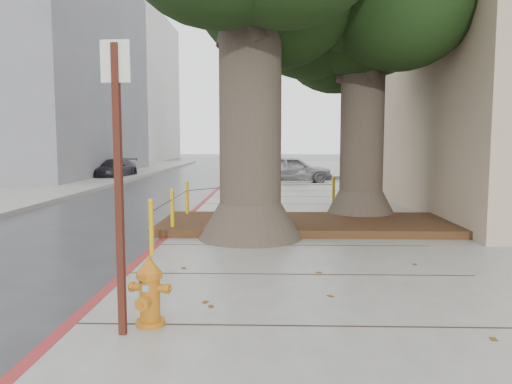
# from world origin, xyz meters

# --- Properties ---
(ground) EXTENTS (140.00, 140.00, 0.00)m
(ground) POSITION_xyz_m (0.00, 0.00, 0.00)
(ground) COLOR #28282B
(ground) RESTS_ON ground
(sidewalk_far) EXTENTS (16.00, 20.00, 0.15)m
(sidewalk_far) POSITION_xyz_m (6.00, 30.00, 0.07)
(sidewalk_far) COLOR slate
(sidewalk_far) RESTS_ON ground
(curb_red) EXTENTS (0.14, 26.00, 0.16)m
(curb_red) POSITION_xyz_m (-2.00, 2.50, 0.07)
(curb_red) COLOR maroon
(curb_red) RESTS_ON ground
(planter_bed) EXTENTS (6.40, 2.60, 0.16)m
(planter_bed) POSITION_xyz_m (0.90, 3.90, 0.23)
(planter_bed) COLOR black
(planter_bed) RESTS_ON sidewalk_main
(building_far_grey) EXTENTS (12.00, 16.00, 12.00)m
(building_far_grey) POSITION_xyz_m (-15.00, 22.00, 6.00)
(building_far_grey) COLOR slate
(building_far_grey) RESTS_ON ground
(building_far_white) EXTENTS (12.00, 18.00, 15.00)m
(building_far_white) POSITION_xyz_m (-17.00, 45.00, 7.50)
(building_far_white) COLOR silver
(building_far_white) RESTS_ON ground
(tree_far) EXTENTS (4.50, 3.80, 7.17)m
(tree_far) POSITION_xyz_m (2.64, 5.32, 5.02)
(tree_far) COLOR #4C3F33
(tree_far) RESTS_ON sidewalk_main
(bollard_ring) EXTENTS (3.79, 5.39, 0.95)m
(bollard_ring) POSITION_xyz_m (-0.87, 4.38, 0.66)
(bollard_ring) COLOR #CA9A0B
(bollard_ring) RESTS_ON sidewalk_main
(fire_hydrant) EXTENTS (0.39, 0.36, 0.73)m
(fire_hydrant) POSITION_xyz_m (-1.15, -2.02, 0.50)
(fire_hydrant) COLOR #B96713
(fire_hydrant) RESTS_ON sidewalk_main
(signpost) EXTENTS (0.28, 0.07, 2.84)m
(signpost) POSITION_xyz_m (-1.36, -2.27, 1.76)
(signpost) COLOR #471911
(signpost) RESTS_ON sidewalk_main
(car_silver) EXTENTS (4.01, 1.88, 1.33)m
(car_silver) POSITION_xyz_m (1.16, 17.57, 0.66)
(car_silver) COLOR #ADADB2
(car_silver) RESTS_ON ground
(car_red) EXTENTS (3.76, 1.49, 1.22)m
(car_red) POSITION_xyz_m (10.69, 19.09, 0.61)
(car_red) COLOR maroon
(car_red) RESTS_ON ground
(car_dark) EXTENTS (1.82, 3.82, 1.07)m
(car_dark) POSITION_xyz_m (-8.39, 19.92, 0.54)
(car_dark) COLOR black
(car_dark) RESTS_ON ground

